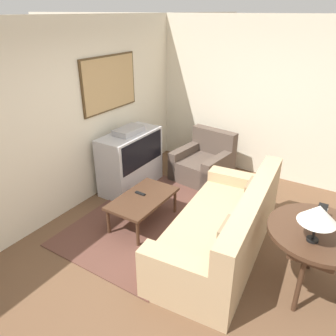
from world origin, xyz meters
name	(u,v)px	position (x,y,z in m)	size (l,w,h in m)	color
ground_plane	(197,253)	(0.00, 0.00, 0.00)	(12.00, 12.00, 0.00)	brown
wall_back	(65,121)	(0.02, 2.13, 1.36)	(12.00, 0.10, 2.70)	beige
wall_right	(273,102)	(2.63, 0.00, 1.35)	(0.06, 12.00, 2.70)	beige
area_rug	(150,218)	(0.30, 0.92, 0.01)	(2.51, 1.71, 0.01)	brown
tv	(131,160)	(0.93, 1.75, 0.50)	(1.13, 0.53, 1.06)	#B7B7BC
couch	(223,230)	(0.21, -0.24, 0.32)	(2.31, 1.18, 0.92)	tan
armchair	(204,164)	(1.91, 0.88, 0.27)	(1.00, 0.95, 0.82)	brown
coffee_table	(143,200)	(0.18, 0.95, 0.38)	(1.01, 0.59, 0.42)	#472D1E
console_table	(320,237)	(0.12, -1.29, 0.71)	(1.02, 1.02, 0.78)	#472D1E
table_lamp	(318,214)	(-0.09, -1.24, 1.08)	(0.35, 0.35, 0.39)	black
mantel_clock	(321,213)	(0.32, -1.24, 0.86)	(0.14, 0.10, 0.16)	black
remote	(140,193)	(0.23, 1.03, 0.43)	(0.05, 0.16, 0.02)	black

